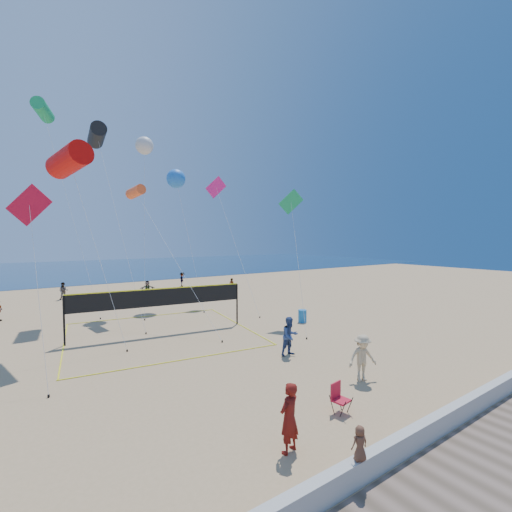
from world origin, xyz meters
TOP-DOWN VIEW (x-y plane):
  - ground at (0.00, 0.00)m, footprint 120.00×120.00m
  - ocean at (0.00, 62.00)m, footprint 140.00×50.00m
  - seawall at (0.00, -3.00)m, footprint 32.00×0.30m
  - boardwalk at (0.00, -5.00)m, footprint 32.00×3.60m
  - woman at (-2.47, -1.20)m, footprint 0.77×0.61m
  - toddler at (-1.95, -3.06)m, footprint 0.44×0.35m
  - bystander_a at (2.38, 4.54)m, footprint 0.91×0.72m
  - bystander_b at (2.86, 0.67)m, footprint 1.34×1.05m
  - far_person_1 at (1.73, 25.14)m, footprint 1.47×0.73m
  - far_person_2 at (9.49, 22.28)m, footprint 0.61×0.67m
  - far_person_3 at (-5.17, 27.72)m, footprint 0.92×0.81m
  - far_person_4 at (7.13, 29.68)m, footprint 1.04×1.23m
  - camp_chair at (0.18, -0.52)m, footprint 0.58×0.70m
  - trash_barrel at (7.24, 9.04)m, footprint 0.67×0.67m
  - volleyball_net at (-1.55, 11.71)m, footprint 11.27×11.14m
  - kite_0 at (-6.00, 12.30)m, footprint 3.10×4.49m
  - kite_1 at (-3.43, 19.47)m, footprint 1.82×8.77m
  - kite_2 at (-1.28, 17.46)m, footprint 2.52×10.31m
  - kite_3 at (-7.83, 8.89)m, footprint 1.64×3.44m
  - kite_4 at (7.12, 10.07)m, footprint 3.27×4.70m
  - kite_5 at (6.14, 18.93)m, footprint 2.02×7.80m
  - kite_6 at (0.22, 20.28)m, footprint 2.56×5.74m
  - kite_7 at (2.81, 20.15)m, footprint 1.75×5.63m
  - kite_8 at (-6.60, 22.35)m, footprint 3.70×6.04m

SIDE VIEW (x-z plane):
  - ground at x=0.00m, z-range 0.00..0.00m
  - ocean at x=0.00m, z-range 0.00..0.03m
  - boardwalk at x=0.00m, z-range 0.00..0.03m
  - seawall at x=0.00m, z-range 0.00..0.60m
  - trash_barrel at x=7.24m, z-range 0.00..0.83m
  - camp_chair at x=0.18m, z-range 0.01..1.07m
  - far_person_1 at x=1.73m, z-range 0.00..1.52m
  - far_person_2 at x=9.49m, z-range 0.00..1.54m
  - far_person_3 at x=-5.17m, z-range 0.00..1.59m
  - far_person_4 at x=7.13m, z-range 0.00..1.66m
  - bystander_b at x=2.86m, z-range 0.00..1.83m
  - woman at x=-2.47m, z-range 0.00..1.85m
  - bystander_a at x=2.38m, z-range 0.00..1.86m
  - toddler at x=-1.95m, z-range 0.60..1.40m
  - volleyball_net at x=-1.55m, z-range 0.52..3.22m
  - kite_3 at x=-7.83m, z-range 2.76..10.63m
  - kite_4 at x=7.12m, z-range 3.25..12.26m
  - kite_2 at x=-1.28m, z-range 4.23..13.69m
  - kite_0 at x=-6.00m, z-range 4.41..14.90m
  - kite_5 at x=6.14m, z-range 4.12..15.26m
  - kite_7 at x=2.81m, z-range 4.94..16.42m
  - kite_6 at x=0.22m, z-range 6.19..19.99m
  - kite_1 at x=-3.43m, z-range 6.19..20.03m
  - kite_8 at x=-6.60m, z-range 7.22..22.98m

